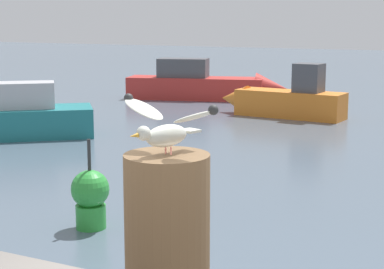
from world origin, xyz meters
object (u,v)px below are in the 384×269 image
mooring_post (167,238)px  channel_buoy (90,197)px  seagull (166,127)px  boat_orange (281,100)px  boat_red (208,85)px

mooring_post → channel_buoy: mooring_post is taller
seagull → boat_orange: 17.54m
boat_red → mooring_post: bearing=-65.0°
mooring_post → channel_buoy: bearing=129.2°
seagull → boat_red: 21.53m
mooring_post → boat_orange: size_ratio=0.19×
boat_orange → boat_red: boat_orange is taller
mooring_post → channel_buoy: size_ratio=0.59×
seagull → mooring_post: bearing=71.1°
boat_orange → boat_red: (-3.87, 2.80, 0.02)m
mooring_post → channel_buoy: 6.61m
channel_buoy → seagull: bearing=-50.9°
channel_buoy → boat_orange: bearing=95.5°
seagull → channel_buoy: seagull is taller
boat_orange → channel_buoy: size_ratio=3.11×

